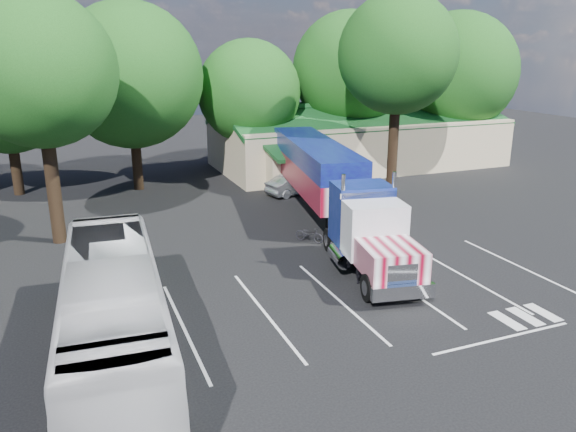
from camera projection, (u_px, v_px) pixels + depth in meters
name	position (u px, v px, depth m)	size (l,w,h in m)	color
ground	(285.00, 252.00, 28.31)	(120.00, 120.00, 0.00)	black
event_hall	(356.00, 140.00, 48.40)	(24.20, 14.12, 5.55)	tan
tree_row_b	(5.00, 91.00, 37.37)	(8.40, 8.40, 11.35)	black
tree_row_c	(130.00, 76.00, 38.56)	(10.00, 10.00, 13.05)	black
tree_row_d	(249.00, 92.00, 43.37)	(8.00, 8.00, 10.60)	black
tree_row_e	(350.00, 70.00, 46.60)	(9.60, 9.60, 12.90)	black
tree_row_f	(457.00, 72.00, 49.21)	(10.40, 10.40, 13.00)	black
tree_near_left	(39.00, 71.00, 27.32)	(7.60, 7.60, 12.65)	black
tree_near_right	(398.00, 54.00, 37.24)	(8.00, 8.00, 13.50)	black
semi_truck	(326.00, 180.00, 32.56)	(6.58, 21.69, 4.52)	black
woman	(361.00, 267.00, 24.27)	(0.60, 0.40, 1.66)	black
bicycle	(309.00, 234.00, 29.72)	(0.58, 1.66, 0.87)	black
tour_bus	(114.00, 312.00, 18.05)	(2.97, 12.70, 3.54)	silver
silver_sedan	(296.00, 184.00, 39.22)	(1.52, 4.35, 1.43)	#A0A4A8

